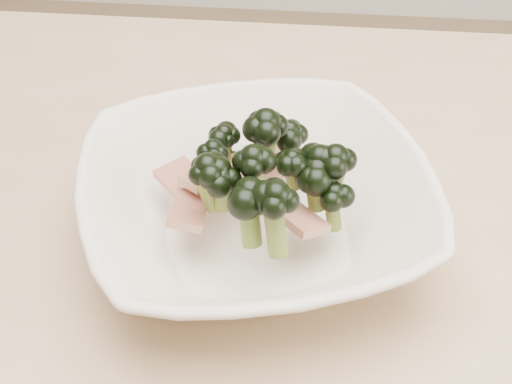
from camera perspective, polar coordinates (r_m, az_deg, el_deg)
dining_table at (r=0.70m, az=6.55°, el=-9.67°), size 1.20×0.80×0.75m
broccoli_dish at (r=0.60m, az=0.11°, el=-0.72°), size 0.37×0.37×0.11m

